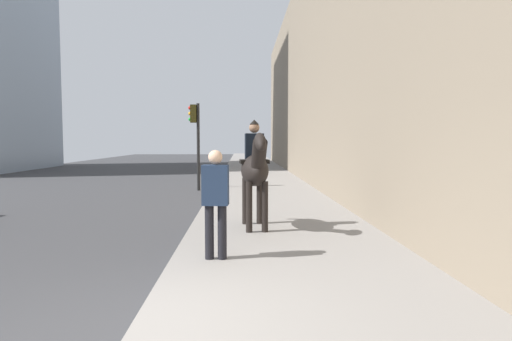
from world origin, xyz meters
The scene contains 4 objects.
sidewalk_slab centered at (0.00, -1.98, 0.06)m, with size 120.00×3.96×0.12m, color gray.
mounted_horse_near centered at (4.85, -1.39, 1.39)m, with size 2.15×0.68×2.29m.
pedestrian_greeting centered at (2.49, -0.71, 1.10)m, with size 0.29×0.42×1.70m.
traffic_light_near_curb centered at (13.02, 0.68, 2.31)m, with size 0.20×0.44×3.42m.
Camera 1 is at (-4.25, -1.12, 1.96)m, focal length 30.74 mm.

